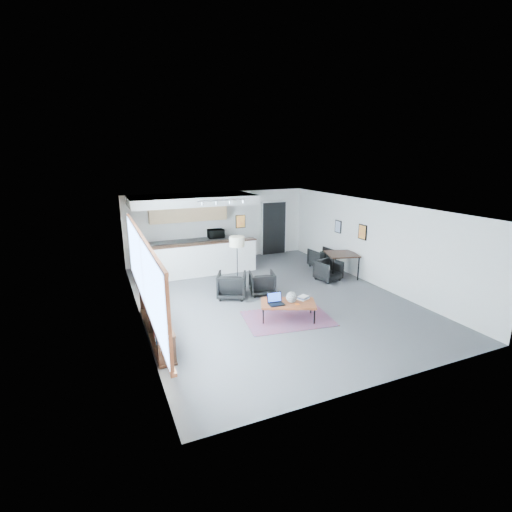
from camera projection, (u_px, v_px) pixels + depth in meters
name	position (u px, v px, depth m)	size (l,w,h in m)	color
room	(270.00, 254.00, 10.17)	(7.02, 9.02, 2.62)	#4C4C4E
window	(143.00, 273.00, 8.00)	(0.10, 5.95, 1.66)	#8CBFFF
console	(156.00, 322.00, 8.23)	(0.35, 3.00, 0.80)	black
kitchenette	(193.00, 230.00, 12.97)	(4.20, 1.96, 2.60)	white
doorway	(274.00, 228.00, 15.03)	(1.10, 0.12, 2.15)	black
track_light	(223.00, 201.00, 11.57)	(1.60, 0.07, 0.15)	silver
wall_art_lower	(362.00, 232.00, 11.79)	(0.03, 0.38, 0.48)	black
wall_art_upper	(338.00, 227.00, 12.96)	(0.03, 0.34, 0.44)	black
kilim_rug	(288.00, 318.00, 9.18)	(2.29, 1.72, 0.01)	#5B3047
coffee_table	(288.00, 304.00, 9.08)	(1.50, 1.19, 0.43)	brown
laptop	(275.00, 301.00, 8.97)	(0.38, 0.32, 0.26)	black
ceramic_pot	(292.00, 297.00, 9.03)	(0.28, 0.28, 0.28)	gray
book_stack	(303.00, 298.00, 9.27)	(0.34, 0.31, 0.09)	silver
coaster	(297.00, 304.00, 8.95)	(0.12, 0.12, 0.01)	#E5590C
armchair_left	(232.00, 284.00, 10.47)	(0.77, 0.72, 0.80)	black
armchair_right	(262.00, 282.00, 10.75)	(0.70, 0.65, 0.72)	black
floor_lamp	(237.00, 243.00, 11.04)	(0.50, 0.50, 1.58)	black
dining_table	(342.00, 256.00, 12.15)	(1.17, 1.17, 0.80)	black
dining_chair_near	(328.00, 271.00, 11.94)	(0.60, 0.56, 0.61)	black
dining_chair_far	(321.00, 259.00, 13.30)	(0.63, 0.59, 0.65)	black
microwave	(216.00, 233.00, 13.79)	(0.58, 0.32, 0.39)	black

